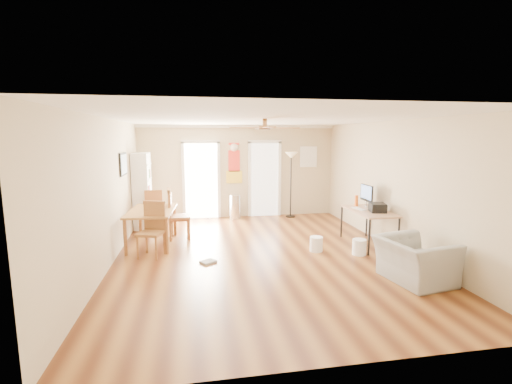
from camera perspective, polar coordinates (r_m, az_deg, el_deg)
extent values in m
plane|color=brown|center=(7.09, 0.85, -9.96)|extent=(7.00, 7.00, 0.00)
cube|color=red|center=(10.17, -3.50, 4.64)|extent=(0.46, 0.03, 1.10)
cube|color=white|center=(10.61, 8.31, 5.55)|extent=(0.50, 0.04, 0.60)
cube|color=black|center=(8.15, -20.31, 4.17)|extent=(0.04, 0.66, 0.48)
cylinder|color=silver|center=(10.07, -3.36, -2.36)|extent=(0.35, 0.35, 0.67)
cube|color=silver|center=(7.98, 16.00, -2.58)|extent=(0.19, 0.40, 0.01)
cube|color=black|center=(7.79, 18.72, -2.35)|extent=(0.37, 0.41, 0.18)
cylinder|color=orange|center=(8.30, 15.65, -1.33)|extent=(0.10, 0.10, 0.24)
cylinder|color=white|center=(7.37, 9.54, -8.14)|extent=(0.27, 0.27, 0.30)
cylinder|color=white|center=(7.35, 16.05, -8.38)|extent=(0.32, 0.32, 0.31)
cube|color=gray|center=(6.73, -7.59, -10.91)|extent=(0.33, 0.32, 0.04)
imported|color=gray|center=(6.30, 23.84, -9.89)|extent=(1.08, 1.19, 0.68)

